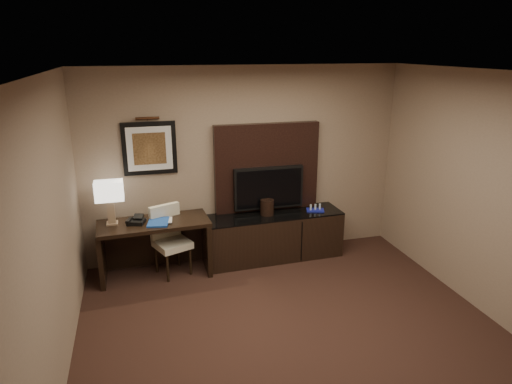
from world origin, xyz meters
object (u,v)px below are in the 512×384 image
object	(u,v)px
desk	(156,248)
table_lamp	(110,202)
minibar_tray	(315,208)
credenza	(274,236)
desk_phone	(136,220)
tv	(269,188)
desk_chair	(172,243)
ice_bucket	(267,207)

from	to	relation	value
desk	table_lamp	size ratio (longest dim) A/B	2.41
table_lamp	minibar_tray	size ratio (longest dim) A/B	2.37
credenza	desk_phone	bearing A→B (deg)	-178.68
desk	credenza	xyz separation A→B (m)	(1.67, 0.10, -0.05)
tv	desk_chair	xyz separation A→B (m)	(-1.41, -0.26, -0.58)
desk	table_lamp	world-z (taller)	table_lamp
tv	desk_phone	xyz separation A→B (m)	(-1.84, -0.25, -0.21)
tv	minibar_tray	size ratio (longest dim) A/B	4.02
desk	credenza	bearing A→B (deg)	0.19
desk_phone	minibar_tray	xyz separation A→B (m)	(2.50, 0.09, -0.10)
desk_phone	desk_chair	bearing A→B (deg)	16.70
credenza	minibar_tray	bearing A→B (deg)	-4.03
tv	credenza	bearing A→B (deg)	-71.05
desk_chair	minibar_tray	size ratio (longest dim) A/B	3.52
credenza	minibar_tray	world-z (taller)	minibar_tray
table_lamp	minibar_tray	xyz separation A→B (m)	(2.80, 0.02, -0.34)
credenza	desk	bearing A→B (deg)	-178.59
desk_phone	ice_bucket	distance (m)	1.79
table_lamp	minibar_tray	distance (m)	2.82
desk_chair	minibar_tray	xyz separation A→B (m)	(2.06, 0.10, 0.27)
table_lamp	minibar_tray	world-z (taller)	table_lamp
desk_chair	desk_phone	distance (m)	0.57
tv	table_lamp	world-z (taller)	table_lamp
tv	desk	bearing A→B (deg)	-171.61
desk_chair	table_lamp	size ratio (longest dim) A/B	1.49
credenza	ice_bucket	bearing A→B (deg)	171.95
desk	minibar_tray	xyz separation A→B (m)	(2.28, 0.08, 0.33)
desk_chair	credenza	bearing A→B (deg)	-17.07
minibar_tray	credenza	bearing A→B (deg)	177.97
credenza	desk_chair	world-z (taller)	desk_chair
desk	desk_phone	world-z (taller)	desk_phone
desk	minibar_tray	world-z (taller)	desk
desk	ice_bucket	xyz separation A→B (m)	(1.57, 0.11, 0.40)
desk	table_lamp	xyz separation A→B (m)	(-0.51, 0.06, 0.67)
desk	desk_phone	xyz separation A→B (m)	(-0.22, -0.01, 0.43)
desk_phone	credenza	bearing A→B (deg)	21.99
table_lamp	desk_phone	world-z (taller)	table_lamp
tv	desk_chair	world-z (taller)	tv
credenza	table_lamp	size ratio (longest dim) A/B	3.30
table_lamp	desk_phone	xyz separation A→B (m)	(0.30, -0.07, -0.24)
table_lamp	desk_phone	size ratio (longest dim) A/B	2.89
credenza	desk_phone	distance (m)	1.95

